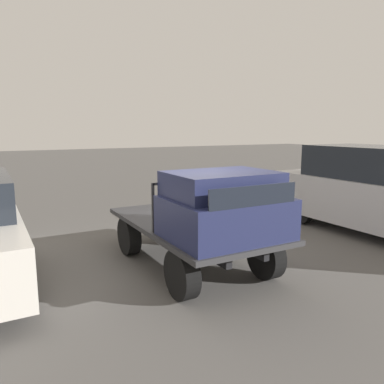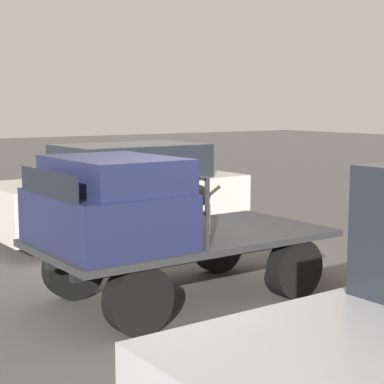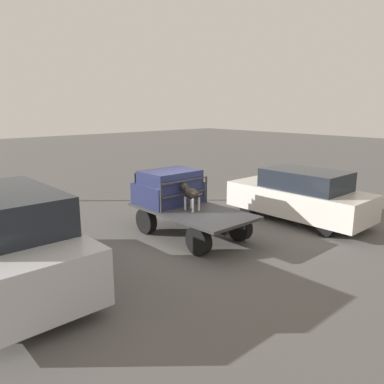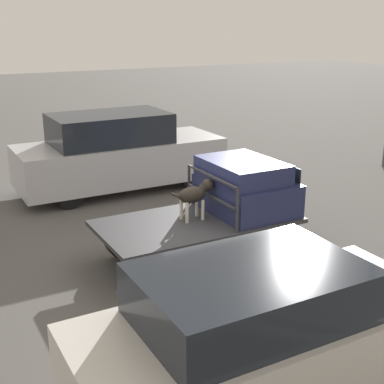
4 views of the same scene
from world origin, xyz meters
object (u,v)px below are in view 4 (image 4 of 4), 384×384
(flatbed_truck, at_px, (197,231))
(parked_sedan, at_px, (261,331))
(parked_pickup_far, at_px, (118,153))
(dog, at_px, (196,194))

(flatbed_truck, bearing_deg, parked_sedan, -108.00)
(flatbed_truck, bearing_deg, parked_pickup_far, 86.01)
(parked_sedan, bearing_deg, parked_pickup_far, 72.85)
(dog, distance_m, parked_pickup_far, 4.79)
(flatbed_truck, distance_m, parked_sedan, 3.83)
(flatbed_truck, relative_size, parked_sedan, 0.80)
(parked_pickup_far, bearing_deg, dog, -85.46)
(flatbed_truck, distance_m, dog, 0.71)
(flatbed_truck, xyz_separation_m, parked_pickup_far, (0.34, 4.82, 0.42))
(dog, height_order, parked_pickup_far, parked_pickup_far)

